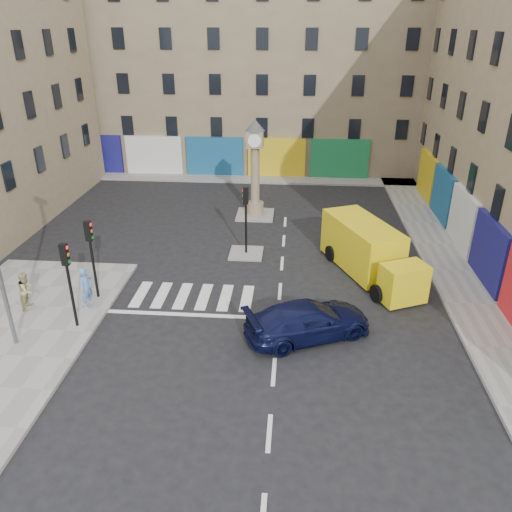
# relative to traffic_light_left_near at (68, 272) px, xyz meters

# --- Properties ---
(ground) EXTENTS (120.00, 120.00, 0.00)m
(ground) POSITION_rel_traffic_light_left_near_xyz_m (8.30, -0.20, -2.62)
(ground) COLOR black
(ground) RESTS_ON ground
(sidewalk_right) EXTENTS (2.60, 30.00, 0.15)m
(sidewalk_right) POSITION_rel_traffic_light_left_near_xyz_m (17.00, 9.80, -2.55)
(sidewalk_right) COLOR gray
(sidewalk_right) RESTS_ON ground
(sidewalk_far) EXTENTS (32.00, 2.40, 0.15)m
(sidewalk_far) POSITION_rel_traffic_light_left_near_xyz_m (4.30, 22.00, -2.55)
(sidewalk_far) COLOR gray
(sidewalk_far) RESTS_ON ground
(island_near) EXTENTS (1.80, 1.80, 0.12)m
(island_near) POSITION_rel_traffic_light_left_near_xyz_m (6.30, 7.80, -2.56)
(island_near) COLOR gray
(island_near) RESTS_ON ground
(island_far) EXTENTS (2.40, 2.40, 0.12)m
(island_far) POSITION_rel_traffic_light_left_near_xyz_m (6.30, 13.80, -2.56)
(island_far) COLOR gray
(island_far) RESTS_ON ground
(building_far) EXTENTS (32.00, 10.00, 17.00)m
(building_far) POSITION_rel_traffic_light_left_near_xyz_m (4.30, 27.80, 5.88)
(building_far) COLOR #7F6E54
(building_far) RESTS_ON ground
(traffic_light_left_near) EXTENTS (0.28, 0.22, 3.70)m
(traffic_light_left_near) POSITION_rel_traffic_light_left_near_xyz_m (0.00, 0.00, 0.00)
(traffic_light_left_near) COLOR black
(traffic_light_left_near) RESTS_ON sidewalk_left
(traffic_light_left_far) EXTENTS (0.28, 0.22, 3.70)m
(traffic_light_left_far) POSITION_rel_traffic_light_left_near_xyz_m (0.00, 2.40, 0.00)
(traffic_light_left_far) COLOR black
(traffic_light_left_far) RESTS_ON sidewalk_left
(traffic_light_island) EXTENTS (0.28, 0.22, 3.70)m
(traffic_light_island) POSITION_rel_traffic_light_left_near_xyz_m (6.30, 7.80, -0.03)
(traffic_light_island) COLOR black
(traffic_light_island) RESTS_ON island_near
(clock_pillar) EXTENTS (1.20, 1.20, 6.10)m
(clock_pillar) POSITION_rel_traffic_light_left_near_xyz_m (6.30, 13.80, 0.93)
(clock_pillar) COLOR #927B5F
(clock_pillar) RESTS_ON island_far
(navy_sedan) EXTENTS (5.56, 4.05, 1.50)m
(navy_sedan) POSITION_rel_traffic_light_left_near_xyz_m (9.55, 0.19, -1.87)
(navy_sedan) COLOR black
(navy_sedan) RESTS_ON ground
(yellow_van) EXTENTS (4.62, 7.09, 2.49)m
(yellow_van) POSITION_rel_traffic_light_left_near_xyz_m (12.60, 6.04, -1.38)
(yellow_van) COLOR yellow
(yellow_van) RESTS_ON ground
(pedestrian_blue) EXTENTS (0.62, 0.78, 1.87)m
(pedestrian_blue) POSITION_rel_traffic_light_left_near_xyz_m (-0.09, 1.52, -1.54)
(pedestrian_blue) COLOR #547CC0
(pedestrian_blue) RESTS_ON sidewalk_left
(pedestrian_tan) EXTENTS (0.69, 0.86, 1.71)m
(pedestrian_tan) POSITION_rel_traffic_light_left_near_xyz_m (-2.66, 1.24, -1.62)
(pedestrian_tan) COLOR tan
(pedestrian_tan) RESTS_ON sidewalk_left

